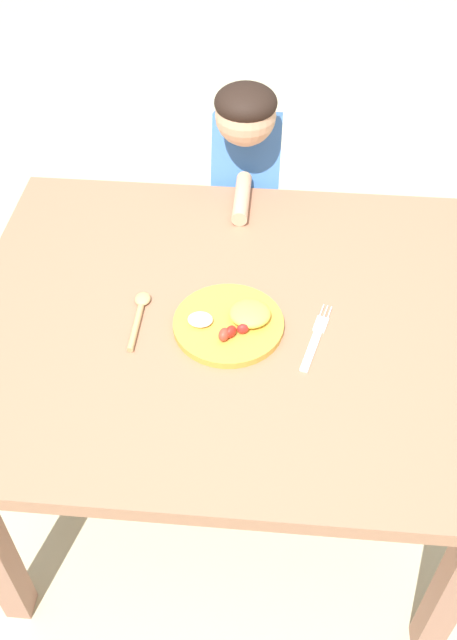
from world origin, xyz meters
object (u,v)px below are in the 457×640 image
Objects in this scene: fork at (315,339)px; spoon at (139,313)px; plate at (232,322)px; person at (245,216)px.

fork is 1.14× the size of spoon.
plate reaches higher than fork.
fork is at bearing 106.60° from person.
plate reaches higher than spoon.
spoon is (-0.21, 0.02, -0.01)m from plate.
plate is 0.19m from fork.
fork is (0.19, -0.02, -0.01)m from plate.
spoon is at bearing 98.95° from fork.
plate is 1.36× the size of spoon.
person is at bearing 90.97° from plate.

